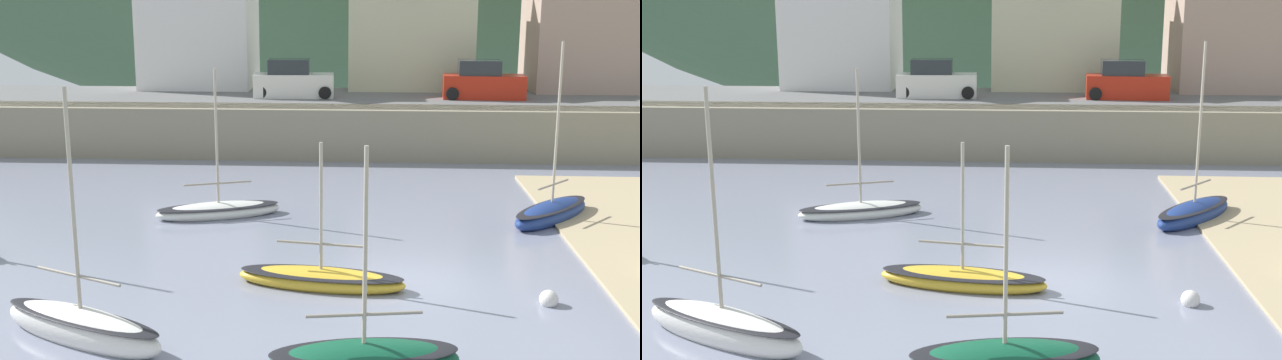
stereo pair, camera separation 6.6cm
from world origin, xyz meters
TOP-DOWN VIEW (x-y plane):
  - quay_seawall at (0.00, 17.50)m, footprint 48.00×9.40m
  - waterfront_building_left at (-10.95, 25.20)m, footprint 6.50×5.21m
  - waterfront_building_centre at (1.05, 25.20)m, footprint 7.14×4.62m
  - waterfront_building_right at (12.06, 25.20)m, footprint 9.17×5.85m
  - sailboat_far_left at (-7.48, -4.01)m, footprint 4.46×2.79m
  - rowboat_small_beached at (-2.40, -0.31)m, footprint 4.62×1.92m
  - fishing_boat_green at (5.07, 6.47)m, footprint 3.74×4.10m
  - sailboat_blue_trim at (-6.38, 6.25)m, footprint 4.50×2.66m
  - parked_car_near_slipway at (-5.16, 20.70)m, footprint 4.16×1.86m
  - parked_car_by_wall at (4.55, 20.70)m, footprint 4.18×1.90m
  - mooring_buoy at (3.31, -1.25)m, footprint 0.47×0.47m

SIDE VIEW (x-z plane):
  - mooring_buoy at x=3.31m, z-range -0.09..0.38m
  - rowboat_small_beached at x=-2.40m, z-range -1.78..2.20m
  - sailboat_blue_trim at x=-6.38m, z-range -2.39..2.85m
  - fishing_boat_green at x=5.07m, z-range -2.83..3.40m
  - sailboat_far_left at x=-7.48m, z-range -2.60..3.26m
  - quay_seawall at x=0.00m, z-range 0.16..2.56m
  - parked_car_near_slipway at x=-5.16m, z-range 2.23..4.18m
  - parked_car_by_wall at x=4.55m, z-range 2.23..4.18m
  - waterfront_building_centre at x=1.05m, z-range 2.47..10.43m
  - waterfront_building_left at x=-10.95m, z-range 2.48..12.14m
  - waterfront_building_right at x=12.06m, z-range 2.48..12.17m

